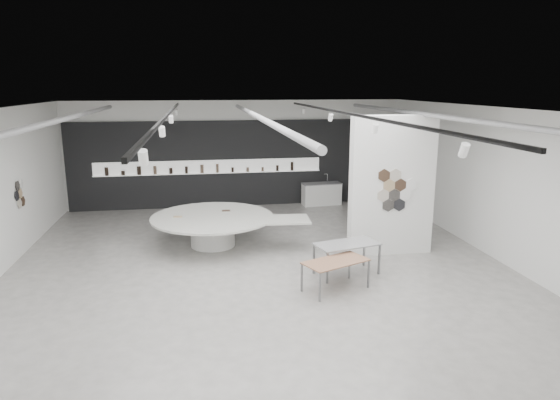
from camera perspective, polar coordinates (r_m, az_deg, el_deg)
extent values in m
cube|color=#A09C97|center=(11.82, -2.05, -8.51)|extent=(12.00, 14.00, 0.01)
cube|color=silver|center=(11.00, -2.22, 10.27)|extent=(12.00, 14.00, 0.01)
cube|color=white|center=(18.13, -4.93, 5.29)|extent=(12.00, 0.01, 3.80)
cube|color=white|center=(4.80, 8.98, -17.69)|extent=(12.00, 0.01, 3.80)
cube|color=white|center=(13.39, 24.30, 1.40)|extent=(0.01, 14.00, 3.80)
cylinder|color=#939396|center=(11.78, -23.50, 8.50)|extent=(0.12, 12.00, 0.12)
cylinder|color=#939396|center=(11.51, -2.52, 9.47)|extent=(0.12, 12.00, 0.12)
cylinder|color=#939396|center=(12.71, 16.89, 9.27)|extent=(0.12, 12.00, 0.12)
cube|color=black|center=(10.94, -12.80, 9.40)|extent=(0.05, 13.00, 0.06)
cylinder|color=white|center=(6.00, -15.37, 4.73)|extent=(0.11, 0.18, 0.21)
cylinder|color=white|center=(9.27, -13.33, 7.64)|extent=(0.11, 0.18, 0.21)
cylinder|color=white|center=(12.55, -12.35, 9.03)|extent=(0.11, 0.18, 0.21)
cylinder|color=white|center=(15.84, -11.77, 9.84)|extent=(0.11, 0.18, 0.21)
cube|color=black|center=(11.43, 7.93, 9.74)|extent=(0.05, 13.00, 0.06)
cylinder|color=white|center=(6.85, 20.29, 5.37)|extent=(0.11, 0.18, 0.21)
cylinder|color=white|center=(9.84, 10.83, 8.05)|extent=(0.11, 0.18, 0.21)
cylinder|color=white|center=(12.98, 5.81, 9.38)|extent=(0.11, 0.18, 0.21)
cylinder|color=white|center=(16.18, 2.74, 10.15)|extent=(0.11, 0.18, 0.21)
cylinder|color=#BBB1A1|center=(14.49, -27.61, -0.35)|extent=(0.03, 0.28, 0.28)
cylinder|color=#432F21|center=(14.73, -27.30, -0.12)|extent=(0.03, 0.28, 0.28)
cylinder|color=tan|center=(14.56, -27.55, 0.64)|extent=(0.03, 0.28, 0.28)
cylinder|color=black|center=(14.32, -27.86, 0.42)|extent=(0.03, 0.28, 0.28)
cylinder|color=black|center=(14.40, -27.80, 1.43)|extent=(0.03, 0.28, 0.28)
cylinder|color=white|center=(14.64, -27.49, 1.63)|extent=(0.03, 0.28, 0.28)
cube|color=black|center=(18.12, -4.89, 4.17)|extent=(11.80, 0.10, 3.10)
cube|color=white|center=(18.01, -8.05, 3.81)|extent=(8.00, 0.06, 0.46)
cube|color=white|center=(17.99, -8.02, 3.07)|extent=(8.00, 0.18, 0.02)
cylinder|color=black|center=(18.23, -19.20, 3.10)|extent=(0.13, 0.13, 0.29)
cylinder|color=black|center=(18.16, -17.50, 2.97)|extent=(0.13, 0.13, 0.15)
cylinder|color=black|center=(18.08, -15.81, 3.27)|extent=(0.14, 0.14, 0.30)
cylinder|color=brown|center=(18.02, -14.10, 3.34)|extent=(0.12, 0.12, 0.29)
cylinder|color=black|center=(17.99, -12.36, 3.27)|extent=(0.12, 0.12, 0.21)
cylinder|color=black|center=(17.97, -10.64, 3.40)|extent=(0.10, 0.10, 0.25)
cylinder|color=brown|center=(17.96, -8.91, 3.55)|extent=(0.12, 0.12, 0.30)
cylinder|color=brown|center=(17.97, -7.17, 3.63)|extent=(0.10, 0.10, 0.31)
cylinder|color=black|center=(18.01, -5.44, 3.46)|extent=(0.09, 0.09, 0.17)
cylinder|color=brown|center=(18.05, -3.72, 3.50)|extent=(0.10, 0.10, 0.16)
cylinder|color=brown|center=(18.11, -2.00, 3.54)|extent=(0.09, 0.09, 0.15)
cylinder|color=black|center=(18.18, -0.30, 3.68)|extent=(0.09, 0.09, 0.21)
cylinder|color=black|center=(18.26, 1.38, 3.88)|extent=(0.11, 0.11, 0.31)
cube|color=white|center=(13.11, 12.67, 1.58)|extent=(2.20, 0.35, 3.60)
cylinder|color=black|center=(12.98, 12.93, 0.54)|extent=(0.34, 0.03, 0.34)
cylinder|color=white|center=(13.09, 14.14, 0.59)|extent=(0.34, 0.03, 0.34)
cylinder|color=#BBB1A1|center=(12.87, 11.70, 0.50)|extent=(0.34, 0.03, 0.34)
cylinder|color=#432F21|center=(12.98, 13.60, 1.68)|extent=(0.34, 0.03, 0.34)
cylinder|color=tan|center=(12.87, 12.37, 1.65)|extent=(0.34, 0.03, 0.34)
cylinder|color=black|center=(13.09, 13.48, -0.54)|extent=(0.34, 0.03, 0.34)
cylinder|color=black|center=(12.98, 12.26, -0.59)|extent=(0.34, 0.03, 0.34)
cylinder|color=white|center=(13.10, 14.80, 1.71)|extent=(0.34, 0.03, 0.34)
cylinder|color=#BBB1A1|center=(12.88, 13.05, 2.79)|extent=(0.34, 0.03, 0.34)
cylinder|color=#432F21|center=(12.77, 11.81, 2.76)|extent=(0.34, 0.03, 0.34)
cylinder|color=white|center=(13.84, -7.70, -3.62)|extent=(1.28, 1.28, 0.79)
cylinder|color=beige|center=(13.72, -7.75, -1.94)|extent=(3.54, 3.54, 0.06)
cube|color=beige|center=(13.33, 0.17, -2.26)|extent=(1.54, 1.02, 0.05)
cube|color=tan|center=(13.78, -11.61, -1.88)|extent=(0.24, 0.18, 0.01)
cube|color=#432F21|center=(14.24, -6.19, -1.20)|extent=(0.24, 0.18, 0.01)
cube|color=#98694F|center=(10.82, 6.40, -6.99)|extent=(1.57, 1.21, 0.03)
cube|color=slate|center=(10.32, 4.58, -9.93)|extent=(0.05, 0.05, 0.63)
cube|color=slate|center=(10.79, 2.50, -8.85)|extent=(0.05, 0.05, 0.63)
cube|color=slate|center=(11.13, 10.08, -8.34)|extent=(0.05, 0.05, 0.63)
cube|color=slate|center=(11.57, 7.92, -7.42)|extent=(0.05, 0.05, 0.63)
cube|color=gray|center=(11.70, 7.67, -5.00)|extent=(1.60, 1.07, 0.03)
cube|color=slate|center=(11.23, 5.42, -7.75)|extent=(0.05, 0.05, 0.72)
cube|color=slate|center=(11.76, 3.90, -6.74)|extent=(0.05, 0.05, 0.72)
cube|color=slate|center=(11.92, 11.28, -6.70)|extent=(0.05, 0.05, 0.72)
cube|color=slate|center=(12.43, 9.58, -5.80)|extent=(0.05, 0.05, 0.72)
cube|color=white|center=(18.42, 4.76, 0.66)|extent=(1.44, 0.65, 0.79)
cube|color=gray|center=(18.34, 4.79, 1.90)|extent=(1.48, 0.69, 0.03)
cylinder|color=silver|center=(18.51, 5.43, 2.53)|extent=(0.02, 0.02, 0.31)
cylinder|color=silver|center=(18.46, 5.24, 2.97)|extent=(0.14, 0.03, 0.02)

